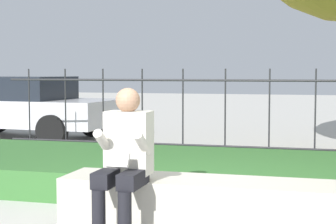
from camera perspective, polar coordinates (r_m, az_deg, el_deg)
The scene contains 5 objects.
stone_bench at distance 4.97m, azimuth 4.34°, elevation -9.95°, with size 2.64×0.60×0.49m.
person_seated_reader at distance 4.73m, azimuth -4.46°, elevation -4.58°, with size 0.42×0.73×1.29m.
grass_berm at distance 6.88m, azimuth 6.18°, elevation -6.41°, with size 9.88×2.49×0.34m.
iron_fence at distance 8.44m, azimuth 8.03°, elevation -0.34°, with size 7.88×0.03×1.47m.
car_parked_left at distance 12.24m, azimuth -14.90°, elevation 0.63°, with size 4.16×2.14×1.32m.
Camera 1 is at (1.07, -4.73, 1.43)m, focal length 60.00 mm.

